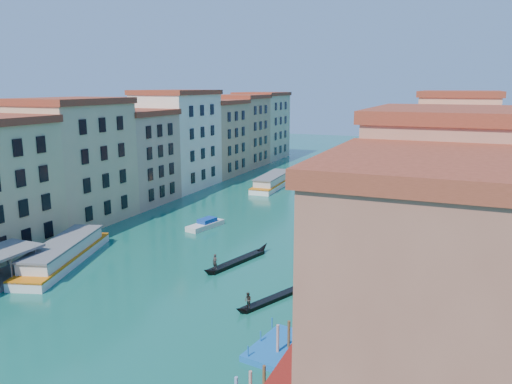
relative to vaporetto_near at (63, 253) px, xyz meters
The scene contains 13 objects.
left_bank_palazzos 43.65m from the vaporetto_near, 106.27° to the left, with size 12.80×128.40×21.00m.
right_bank_palazzos 61.03m from the vaporetto_near, 43.28° to the left, with size 12.80×128.40×21.00m.
quay 54.89m from the vaporetto_near, 49.01° to the left, with size 4.00×140.00×1.00m, color #AA9E89.
restaurant_awnings 36.23m from the vaporetto_near, ahead, with size 3.20×44.55×3.12m.
mooring_poles_right 33.51m from the vaporetto_near, ahead, with size 1.44×54.24×3.20m.
vaporetto_near is the anchor object (origin of this frame).
vaporetto_far 55.71m from the vaporetto_near, 82.68° to the left, with size 5.26×19.26×2.84m.
gondola_fore 21.80m from the vaporetto_near, 22.57° to the left, with size 4.34×12.57×2.55m.
gondola_right 28.12m from the vaporetto_near, ahead, with size 5.04×10.13×2.14m.
gondola_far 40.19m from the vaporetto_near, 52.85° to the left, with size 4.17×11.22×1.63m.
motorboat_mid 22.79m from the vaporetto_near, 67.31° to the left, with size 3.63×7.20×1.43m.
motorboat_far 67.77m from the vaporetto_near, 76.55° to the left, with size 4.09×6.89×1.36m.
blue_dock 33.87m from the vaporetto_near, 16.28° to the right, with size 5.26×7.06×0.54m.
Camera 1 is at (31.20, -21.93, 21.79)m, focal length 35.00 mm.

